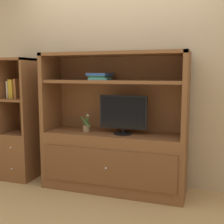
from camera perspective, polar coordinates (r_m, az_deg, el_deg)
The scene contains 8 objects.
ground_plane at distance 3.21m, azimuth -2.07°, elevation -17.46°, with size 8.00×8.00×0.00m, color tan.
painted_rear_wall at distance 3.62m, azimuth 2.03°, elevation 8.27°, with size 6.00×0.10×2.80m, color tan.
media_console at distance 3.40m, azimuth 0.30°, elevation -6.85°, with size 1.66×0.51×1.59m.
tv_monitor at distance 3.26m, azimuth 2.19°, elevation -0.40°, with size 0.55×0.22×0.44m.
potted_plant at distance 3.43m, azimuth -5.05°, elevation -3.11°, with size 0.14×0.12×0.23m.
magazine_stack at distance 3.33m, azimuth -2.30°, elevation 7.02°, with size 0.25×0.32×0.08m.
bookshelf_tall at distance 3.96m, azimuth -17.35°, elevation -4.79°, with size 0.39×0.45×1.55m.
upright_book_row at distance 3.92m, azimuth -18.71°, elevation 4.32°, with size 0.13×0.16×0.25m.
Camera 1 is at (1.02, -2.72, 1.36)m, focal length 46.45 mm.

